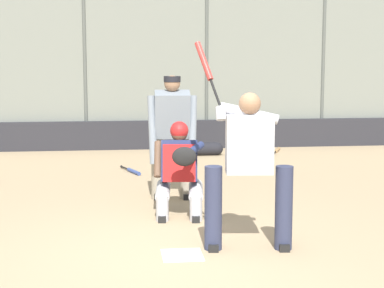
{
  "coord_description": "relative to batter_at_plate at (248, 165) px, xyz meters",
  "views": [
    {
      "loc": [
        0.65,
        6.52,
        2.11
      ],
      "look_at": [
        -0.22,
        -1.0,
        1.05
      ],
      "focal_mm": 60.0,
      "sensor_mm": 36.0,
      "label": 1
    }
  ],
  "objects": [
    {
      "name": "bleachers_beyond",
      "position": [
        1.73,
        -10.21,
        -0.45
      ],
      "size": [
        13.25,
        2.5,
        1.48
      ],
      "color": "slate",
      "rests_on": "ground_plane"
    },
    {
      "name": "ground_plane",
      "position": [
        0.73,
        0.15,
        -0.93
      ],
      "size": [
        160.0,
        160.0,
        0.0
      ],
      "primitive_type": "plane",
      "color": "tan"
    },
    {
      "name": "catcher_behind_plate",
      "position": [
        0.6,
        -1.45,
        -0.28
      ],
      "size": [
        0.67,
        0.81,
        1.25
      ],
      "rotation": [
        0.0,
        0.0,
        -0.12
      ],
      "color": "#B7B7BC",
      "rests_on": "ground_plane"
    },
    {
      "name": "batter_at_plate",
      "position": [
        0.0,
        0.0,
        0.0
      ],
      "size": [
        1.02,
        0.69,
        2.25
      ],
      "rotation": [
        0.0,
        0.0,
        -0.1
      ],
      "color": "#2D334C",
      "rests_on": "ground_plane"
    },
    {
      "name": "spare_bat_near_backstop",
      "position": [
        -2.06,
        -6.85,
        -0.9
      ],
      "size": [
        0.37,
        0.8,
        0.07
      ],
      "rotation": [
        0.0,
        0.0,
        4.32
      ],
      "color": "black",
      "rests_on": "ground_plane"
    },
    {
      "name": "backstop_fence",
      "position": [
        0.73,
        -7.71,
        1.61
      ],
      "size": [
        19.01,
        0.08,
        4.91
      ],
      "color": "#515651",
      "rests_on": "ground_plane"
    },
    {
      "name": "padding_wall",
      "position": [
        0.73,
        -7.61,
        -0.62
      ],
      "size": [
        18.55,
        0.18,
        0.63
      ],
      "primitive_type": "cube",
      "color": "#28282D",
      "rests_on": "ground_plane"
    },
    {
      "name": "spare_bat_by_padding",
      "position": [
        1.14,
        -4.7,
        -0.9
      ],
      "size": [
        0.36,
        0.83,
        0.07
      ],
      "rotation": [
        0.0,
        0.0,
        1.94
      ],
      "color": "black",
      "rests_on": "ground_plane"
    },
    {
      "name": "equipment_bag_dugout_side",
      "position": [
        -0.22,
        -6.55,
        -0.8
      ],
      "size": [
        1.19,
        0.28,
        0.28
      ],
      "color": "black",
      "rests_on": "ground_plane"
    },
    {
      "name": "home_plate_marker",
      "position": [
        0.73,
        0.15,
        -0.93
      ],
      "size": [
        0.43,
        0.43,
        0.01
      ],
      "primitive_type": "cube",
      "color": "white",
      "rests_on": "ground_plane"
    },
    {
      "name": "umpire_home",
      "position": [
        0.6,
        -2.5,
        0.04
      ],
      "size": [
        0.74,
        0.46,
        1.81
      ],
      "rotation": [
        0.0,
        0.0,
        -0.04
      ],
      "color": "gray",
      "rests_on": "ground_plane"
    }
  ]
}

